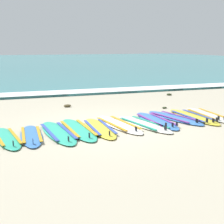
{
  "coord_description": "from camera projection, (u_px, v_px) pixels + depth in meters",
  "views": [
    {
      "loc": [
        -2.79,
        -8.27,
        2.19
      ],
      "look_at": [
        0.36,
        0.67,
        0.25
      ],
      "focal_mm": 52.5,
      "sensor_mm": 36.0,
      "label": 1
    }
  ],
  "objects": [
    {
      "name": "surfboard_4",
      "position": [
        100.0,
        128.0,
        8.67
      ],
      "size": [
        0.66,
        2.34,
        0.18
      ],
      "color": "yellow",
      "rests_on": "ground"
    },
    {
      "name": "surfboard_10",
      "position": [
        207.0,
        115.0,
        10.31
      ],
      "size": [
        0.73,
        2.39,
        0.18
      ],
      "color": "silver",
      "rests_on": "ground"
    },
    {
      "name": "seaweed_clump_near_shoreline",
      "position": [
        165.0,
        108.0,
        11.51
      ],
      "size": [
        0.17,
        0.14,
        0.06
      ],
      "primitive_type": "ellipsoid",
      "color": "#2D381E",
      "rests_on": "ground"
    },
    {
      "name": "surfboard_6",
      "position": [
        144.0,
        124.0,
        9.11
      ],
      "size": [
        1.06,
        2.45,
        0.18
      ],
      "color": "silver",
      "rests_on": "ground"
    },
    {
      "name": "surfboard_8",
      "position": [
        174.0,
        118.0,
        9.89
      ],
      "size": [
        1.07,
        2.41,
        0.18
      ],
      "color": "#3875CC",
      "rests_on": "ground"
    },
    {
      "name": "seaweed_clump_mid_sand",
      "position": [
        67.0,
        106.0,
        11.79
      ],
      "size": [
        0.27,
        0.21,
        0.09
      ],
      "primitive_type": "ellipsoid",
      "color": "#4C4228",
      "rests_on": "ground"
    },
    {
      "name": "surfboard_9",
      "position": [
        193.0,
        117.0,
        10.04
      ],
      "size": [
        0.69,
        2.48,
        0.18
      ],
      "color": "yellow",
      "rests_on": "ground"
    },
    {
      "name": "wave_foam_strip",
      "position": [
        63.0,
        93.0,
        14.79
      ],
      "size": [
        80.0,
        1.32,
        0.11
      ],
      "primitive_type": "cube",
      "color": "white",
      "rests_on": "ground"
    },
    {
      "name": "surfboard_7",
      "position": [
        156.0,
        120.0,
        9.52
      ],
      "size": [
        0.61,
        2.4,
        0.18
      ],
      "color": "#3875CC",
      "rests_on": "ground"
    },
    {
      "name": "ground_plane",
      "position": [
        108.0,
        126.0,
        8.99
      ],
      "size": [
        80.0,
        80.0,
        0.0
      ],
      "primitive_type": "plane",
      "color": "#B7AD93"
    },
    {
      "name": "sea",
      "position": [
        19.0,
        62.0,
        41.9
      ],
      "size": [
        80.0,
        60.0,
        0.1
      ],
      "primitive_type": "cube",
      "color": "teal",
      "rests_on": "ground"
    },
    {
      "name": "surfboard_1",
      "position": [
        31.0,
        135.0,
        7.95
      ],
      "size": [
        0.63,
        2.11,
        0.18
      ],
      "color": "#3875CC",
      "rests_on": "ground"
    },
    {
      "name": "surfboard_0",
      "position": [
        7.0,
        138.0,
        7.74
      ],
      "size": [
        0.81,
        2.17,
        0.18
      ],
      "color": "#2DB793",
      "rests_on": "ground"
    },
    {
      "name": "surfboard_2",
      "position": [
        58.0,
        132.0,
        8.24
      ],
      "size": [
        0.8,
        2.52,
        0.18
      ],
      "color": "#2DB793",
      "rests_on": "ground"
    },
    {
      "name": "seaweed_clump_by_the_boards",
      "position": [
        169.0,
        94.0,
        14.53
      ],
      "size": [
        0.24,
        0.19,
        0.08
      ],
      "primitive_type": "ellipsoid",
      "color": "#2D381E",
      "rests_on": "ground"
    },
    {
      "name": "surfboard_3",
      "position": [
        78.0,
        129.0,
        8.55
      ],
      "size": [
        0.72,
        2.54,
        0.18
      ],
      "color": "#2DB793",
      "rests_on": "ground"
    },
    {
      "name": "surfboard_5",
      "position": [
        118.0,
        124.0,
        9.08
      ],
      "size": [
        0.93,
        2.51,
        0.18
      ],
      "color": "white",
      "rests_on": "ground"
    }
  ]
}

